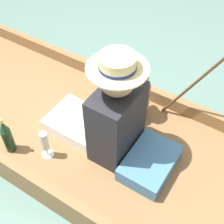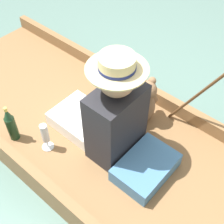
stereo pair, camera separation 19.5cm
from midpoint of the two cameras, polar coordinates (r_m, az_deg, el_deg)
The scene contains 8 objects.
ground_plane at distance 2.39m, azimuth 0.93°, elevation -6.99°, with size 16.00×16.00×0.00m, color slate.
punt_boat at distance 2.32m, azimuth 0.95°, elevation -5.77°, with size 1.16×3.25×0.26m.
seat_cushion at distance 2.08m, azimuth 8.93°, elevation -10.15°, with size 0.41×0.29×0.11m.
seated_person at distance 2.00m, azimuth 2.13°, elevation -0.56°, with size 0.37×0.72×0.80m.
teddy_bear at distance 2.28m, azimuth 8.58°, elevation 1.68°, with size 0.27×0.16×0.38m.
wine_glass at distance 2.13m, azimuth -9.60°, elevation -4.26°, with size 0.09×0.09×0.23m.
walking_cane at distance 2.07m, azimuth 20.49°, elevation 4.72°, with size 0.04×0.44×0.84m.
champagne_bottle at distance 2.24m, azimuth -15.68°, elevation -2.32°, with size 0.07×0.07×0.31m.
Camera 2 is at (-1.02, -0.96, 1.94)m, focal length 50.00 mm.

